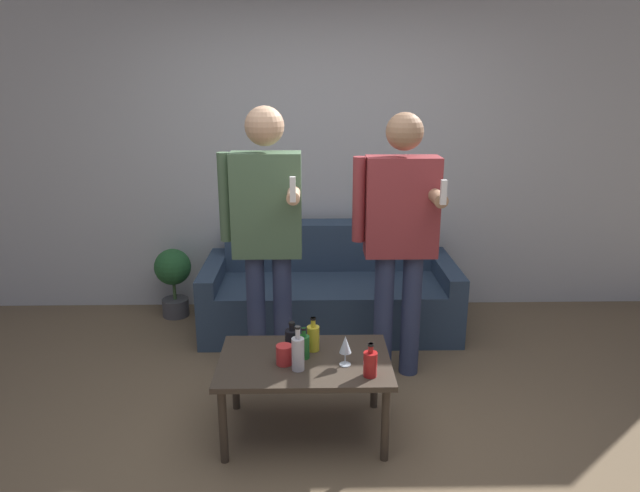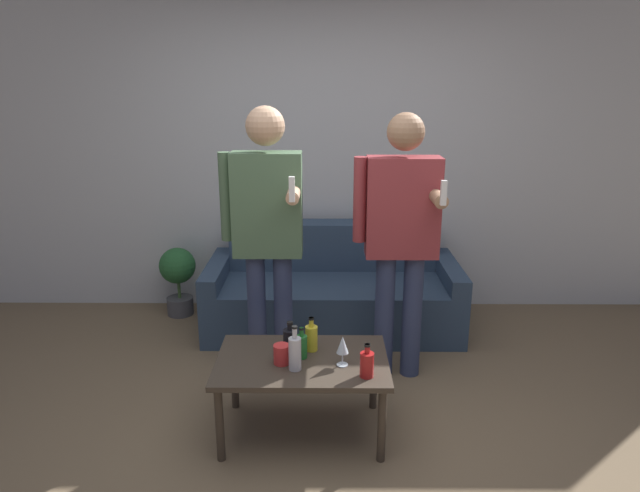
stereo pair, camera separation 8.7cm
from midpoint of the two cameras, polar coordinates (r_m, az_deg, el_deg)
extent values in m
plane|color=#756047|center=(3.23, -0.39, -20.00)|extent=(16.00, 16.00, 0.00)
cube|color=silver|center=(4.75, -0.75, 9.60)|extent=(8.00, 0.06, 2.70)
cube|color=#334760|center=(4.43, 0.46, -6.36)|extent=(1.68, 0.62, 0.40)
cube|color=#334760|center=(4.76, 0.33, -2.20)|extent=(1.68, 0.24, 0.79)
cube|color=#334760|center=(4.58, -11.05, -4.97)|extent=(0.14, 0.86, 0.54)
cube|color=#334760|center=(4.63, 11.77, -4.80)|extent=(0.14, 0.86, 0.54)
cube|color=#3D3328|center=(3.16, -2.37, -11.49)|extent=(0.93, 0.60, 0.03)
cylinder|color=#3D3328|center=(3.10, -10.50, -17.27)|extent=(0.04, 0.04, 0.42)
cylinder|color=#3D3328|center=(3.08, 5.71, -17.30)|extent=(0.04, 0.04, 0.42)
cylinder|color=#3D3328|center=(3.52, -9.20, -12.76)|extent=(0.04, 0.04, 0.42)
cylinder|color=#3D3328|center=(3.51, 4.75, -12.75)|extent=(0.04, 0.04, 0.42)
cylinder|color=black|center=(3.22, -3.60, -9.41)|extent=(0.08, 0.08, 0.12)
cylinder|color=black|center=(3.19, -3.63, -8.02)|extent=(0.03, 0.03, 0.05)
cylinder|color=black|center=(3.18, -3.64, -7.72)|extent=(0.03, 0.03, 0.01)
cylinder|color=silver|center=(3.02, -3.06, -10.75)|extent=(0.07, 0.07, 0.18)
cylinder|color=silver|center=(2.96, -3.10, -8.64)|extent=(0.03, 0.03, 0.07)
cylinder|color=black|center=(2.95, -3.11, -8.14)|extent=(0.03, 0.03, 0.01)
cylinder|color=#B21E1E|center=(2.97, 4.19, -11.72)|extent=(0.07, 0.07, 0.13)
cylinder|color=#B21E1E|center=(2.93, 4.23, -10.16)|extent=(0.03, 0.03, 0.05)
cylinder|color=black|center=(2.92, 4.24, -9.82)|extent=(0.03, 0.03, 0.01)
cylinder|color=yellow|center=(3.22, -1.48, -9.23)|extent=(0.07, 0.07, 0.14)
cylinder|color=yellow|center=(3.18, -1.49, -7.64)|extent=(0.03, 0.03, 0.05)
cylinder|color=black|center=(3.17, -1.49, -7.28)|extent=(0.03, 0.03, 0.01)
cylinder|color=#23752D|center=(3.14, -2.43, -10.06)|extent=(0.06, 0.06, 0.13)
cylinder|color=#23752D|center=(3.10, -2.45, -8.60)|extent=(0.02, 0.02, 0.05)
cylinder|color=black|center=(3.10, -2.46, -8.29)|extent=(0.03, 0.03, 0.01)
cylinder|color=silver|center=(3.10, 1.70, -11.75)|extent=(0.06, 0.06, 0.01)
cylinder|color=silver|center=(3.08, 1.70, -11.15)|extent=(0.01, 0.01, 0.07)
cone|color=silver|center=(3.04, 1.72, -9.80)|extent=(0.06, 0.06, 0.09)
cylinder|color=red|center=(3.09, -4.42, -10.79)|extent=(0.09, 0.09, 0.11)
cylinder|color=navy|center=(3.74, -7.04, -7.16)|extent=(0.12, 0.12, 0.85)
cylinder|color=navy|center=(3.73, -4.42, -7.17)|extent=(0.12, 0.12, 0.85)
cube|color=#4C6B4C|center=(3.50, -6.08, 4.10)|extent=(0.43, 0.19, 0.64)
sphere|color=tan|center=(3.43, -6.33, 11.84)|extent=(0.24, 0.24, 0.24)
cylinder|color=#4C6B4C|center=(3.53, -10.19, 4.81)|extent=(0.08, 0.08, 0.54)
cylinder|color=tan|center=(3.33, -3.40, 5.22)|extent=(0.08, 0.28, 0.08)
cube|color=white|center=(3.15, -3.54, 5.67)|extent=(0.03, 0.03, 0.14)
cylinder|color=navy|center=(3.80, 5.70, -6.91)|extent=(0.13, 0.13, 0.84)
cylinder|color=navy|center=(3.83, 8.41, -6.85)|extent=(0.13, 0.13, 0.84)
cube|color=#933338|center=(3.59, 7.47, 3.90)|extent=(0.45, 0.20, 0.63)
sphere|color=#9E7556|center=(3.52, 7.75, 11.28)|extent=(0.23, 0.23, 0.23)
cylinder|color=#933338|center=(3.55, 3.21, 4.65)|extent=(0.08, 0.08, 0.53)
cylinder|color=#9E7556|center=(3.46, 10.85, 4.88)|extent=(0.08, 0.29, 0.08)
cube|color=white|center=(3.28, 11.51, 5.29)|extent=(0.03, 0.03, 0.14)
cylinder|color=#4C4C51|center=(4.96, -14.72, -5.94)|extent=(0.22, 0.22, 0.15)
cylinder|color=#476B38|center=(4.90, -14.86, -4.18)|extent=(0.03, 0.03, 0.18)
sphere|color=#286633|center=(4.84, -15.03, -2.03)|extent=(0.30, 0.30, 0.30)
camera|label=1|loc=(0.04, -90.73, -0.22)|focal=32.00mm
camera|label=2|loc=(0.04, 89.27, 0.22)|focal=32.00mm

